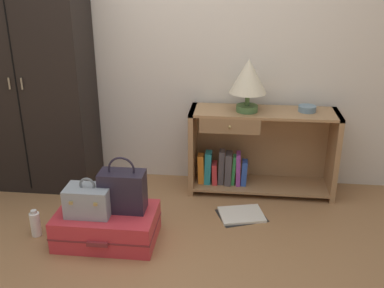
{
  "coord_description": "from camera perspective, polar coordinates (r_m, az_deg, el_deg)",
  "views": [
    {
      "loc": [
        0.51,
        -2.18,
        1.77
      ],
      "look_at": [
        0.18,
        0.87,
        0.55
      ],
      "focal_mm": 41.79,
      "sensor_mm": 36.0,
      "label": 1
    }
  ],
  "objects": [
    {
      "name": "bookshelf",
      "position": [
        3.73,
        7.96,
        -0.94
      ],
      "size": [
        1.18,
        0.37,
        0.71
      ],
      "color": "#A37A51",
      "rests_on": "ground_plane"
    },
    {
      "name": "wardrobe",
      "position": [
        3.87,
        -20.05,
        8.11
      ],
      "size": [
        0.97,
        0.47,
        1.89
      ],
      "color": "black",
      "rests_on": "ground_plane"
    },
    {
      "name": "back_wall",
      "position": [
        3.74,
        -1.66,
        14.51
      ],
      "size": [
        6.4,
        0.1,
        2.6
      ],
      "primitive_type": "cube",
      "color": "silver",
      "rests_on": "ground_plane"
    },
    {
      "name": "table_lamp",
      "position": [
        3.49,
        7.21,
        8.35
      ],
      "size": [
        0.29,
        0.29,
        0.42
      ],
      "color": "#4C7542",
      "rests_on": "bookshelf"
    },
    {
      "name": "bottle",
      "position": [
        3.36,
        -19.35,
        -9.58
      ],
      "size": [
        0.07,
        0.07,
        0.2
      ],
      "color": "white",
      "rests_on": "ground_plane"
    },
    {
      "name": "bowl",
      "position": [
        3.64,
        14.48,
        4.39
      ],
      "size": [
        0.14,
        0.14,
        0.05
      ],
      "primitive_type": "cylinder",
      "color": "slate",
      "rests_on": "bookshelf"
    },
    {
      "name": "open_book_on_floor",
      "position": [
        3.47,
        6.33,
        -8.96
      ],
      "size": [
        0.42,
        0.38,
        0.02
      ],
      "color": "white",
      "rests_on": "ground_plane"
    },
    {
      "name": "train_case",
      "position": [
        3.07,
        -13.06,
        -7.04
      ],
      "size": [
        0.3,
        0.2,
        0.27
      ],
      "color": "#8E99A3",
      "rests_on": "suitcase_large"
    },
    {
      "name": "handbag",
      "position": [
        3.06,
        -8.83,
        -5.88
      ],
      "size": [
        0.31,
        0.16,
        0.39
      ],
      "color": "#231E2D",
      "rests_on": "suitcase_large"
    },
    {
      "name": "ground_plane",
      "position": [
        2.85,
        -5.65,
        -16.76
      ],
      "size": [
        9.0,
        9.0,
        0.0
      ],
      "primitive_type": "plane",
      "color": "#9E7047"
    },
    {
      "name": "suitcase_large",
      "position": [
        3.18,
        -10.78,
        -10.2
      ],
      "size": [
        0.68,
        0.45,
        0.22
      ],
      "color": "#D1333D",
      "rests_on": "ground_plane"
    }
  ]
}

